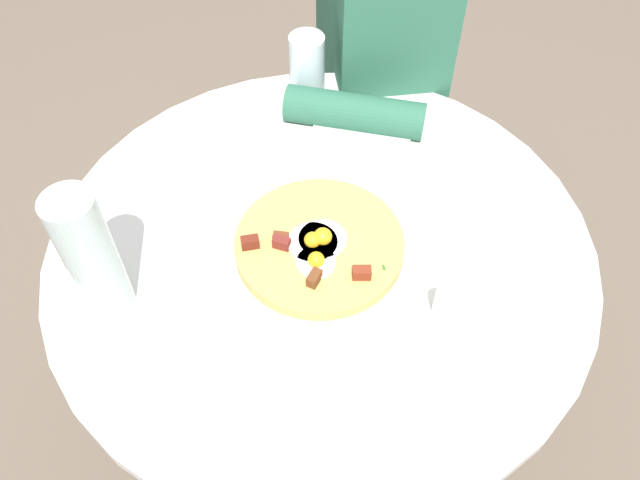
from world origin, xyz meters
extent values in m
plane|color=#6B5B4C|center=(0.00, 0.00, 0.00)|extent=(6.00, 6.00, 0.00)
cylinder|color=silver|center=(0.00, 0.00, 0.70)|extent=(0.89, 0.89, 0.03)
cylinder|color=#333338|center=(0.00, 0.00, 0.34)|extent=(0.11, 0.11, 0.68)
cylinder|color=#333338|center=(0.00, 0.00, 0.01)|extent=(0.40, 0.40, 0.02)
cube|color=#2D2D33|center=(0.54, -0.20, 0.23)|extent=(0.32, 0.28, 0.45)
cube|color=#2D664C|center=(0.54, -0.20, 0.69)|extent=(0.38, 0.22, 0.48)
cylinder|color=#2D664C|center=(0.27, -0.10, 0.74)|extent=(0.16, 0.27, 0.07)
cylinder|color=white|center=(-0.02, 0.01, 0.72)|extent=(0.30, 0.30, 0.01)
cylinder|color=tan|center=(-0.02, 0.01, 0.73)|extent=(0.27, 0.27, 0.02)
cylinder|color=white|center=(-0.03, 0.02, 0.75)|extent=(0.08, 0.08, 0.01)
sphere|color=yellow|center=(-0.03, 0.02, 0.75)|extent=(0.03, 0.03, 0.03)
cylinder|color=white|center=(-0.07, 0.02, 0.75)|extent=(0.06, 0.06, 0.01)
sphere|color=yellow|center=(-0.07, 0.02, 0.75)|extent=(0.03, 0.03, 0.03)
cylinder|color=white|center=(-0.02, 0.00, 0.75)|extent=(0.08, 0.08, 0.01)
sphere|color=yellow|center=(-0.02, 0.00, 0.75)|extent=(0.03, 0.03, 0.03)
cube|color=maroon|center=(-0.02, 0.11, 0.75)|extent=(0.02, 0.03, 0.02)
cube|color=maroon|center=(-0.03, 0.06, 0.75)|extent=(0.02, 0.03, 0.02)
cube|color=brown|center=(-0.02, 0.06, 0.75)|extent=(0.02, 0.03, 0.02)
cube|color=maroon|center=(-0.10, -0.05, 0.75)|extent=(0.02, 0.03, 0.02)
cube|color=brown|center=(-0.10, 0.02, 0.75)|extent=(0.03, 0.03, 0.02)
cube|color=#387F2D|center=(-0.03, 0.02, 0.75)|extent=(0.01, 0.01, 0.00)
cube|color=#387F2D|center=(-0.03, -0.03, 0.75)|extent=(0.00, 0.01, 0.00)
cube|color=#387F2D|center=(0.00, 0.02, 0.75)|extent=(0.01, 0.00, 0.00)
cube|color=#387F2D|center=(0.00, 0.02, 0.75)|extent=(0.01, 0.01, 0.00)
cube|color=#387F2D|center=(-0.09, -0.08, 0.75)|extent=(0.01, 0.00, 0.00)
cylinder|color=silver|center=(0.24, -0.11, 0.72)|extent=(0.18, 0.18, 0.01)
cube|color=white|center=(-0.31, 0.04, 0.71)|extent=(0.21, 0.22, 0.00)
cube|color=silver|center=(-0.30, 0.05, 0.72)|extent=(0.11, 0.16, 0.00)
cube|color=silver|center=(-0.33, 0.03, 0.72)|extent=(0.11, 0.16, 0.00)
cylinder|color=silver|center=(0.38, -0.03, 0.77)|extent=(0.07, 0.07, 0.13)
cylinder|color=silver|center=(-0.07, 0.33, 0.83)|extent=(0.07, 0.07, 0.23)
cylinder|color=white|center=(-0.16, -0.16, 0.74)|extent=(0.03, 0.03, 0.05)
camera|label=1|loc=(-0.64, 0.09, 1.53)|focal=36.27mm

